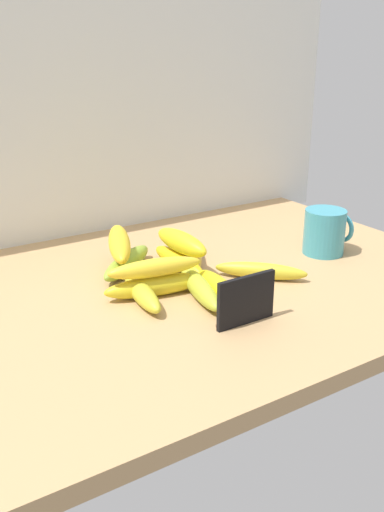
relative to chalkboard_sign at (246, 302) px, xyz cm
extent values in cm
cube|color=tan|center=(1.97, 18.88, -5.36)|extent=(110.00, 76.00, 3.00)
cube|color=silver|center=(1.97, 57.88, 28.14)|extent=(130.00, 2.00, 70.00)
cube|color=black|center=(0.00, -0.07, 0.34)|extent=(11.00, 0.80, 8.40)
cube|color=#906849|center=(0.00, 0.73, -3.56)|extent=(9.90, 1.20, 0.60)
cylinder|color=teal|center=(34.12, 16.86, 1.00)|extent=(8.80, 8.80, 9.72)
torus|color=teal|center=(39.52, 16.86, 1.00)|extent=(1.00, 6.44, 6.44)
ellipsoid|color=gold|center=(-7.09, 17.26, -1.94)|extent=(19.63, 7.62, 3.84)
ellipsoid|color=yellow|center=(2.07, 10.31, -1.94)|extent=(5.89, 15.96, 3.84)
ellipsoid|color=gold|center=(13.81, 13.08, -2.23)|extent=(14.92, 15.01, 3.26)
ellipsoid|color=#A1B22B|center=(-1.59, 24.29, -2.16)|extent=(18.18, 6.38, 3.40)
ellipsoid|color=#ADBA31|center=(-0.84, 12.38, -2.04)|extent=(8.01, 18.96, 3.64)
ellipsoid|color=gold|center=(-10.63, 15.94, -2.09)|extent=(5.61, 15.92, 3.54)
ellipsoid|color=yellow|center=(2.78, 25.72, -2.03)|extent=(3.78, 17.31, 3.65)
ellipsoid|color=gold|center=(7.19, 27.56, -1.98)|extent=(12.99, 19.21, 3.75)
ellipsoid|color=#8AAD35|center=(-6.53, 30.15, -1.89)|extent=(16.76, 14.12, 3.94)
ellipsoid|color=yellow|center=(3.39, 25.53, 1.93)|extent=(5.23, 15.94, 4.26)
ellipsoid|color=yellow|center=(-7.26, 17.15, 1.65)|extent=(17.79, 6.48, 3.34)
ellipsoid|color=yellow|center=(-7.71, 30.82, 2.20)|extent=(11.51, 19.94, 4.23)
camera|label=1|loc=(-51.89, -65.46, 40.06)|focal=39.82mm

